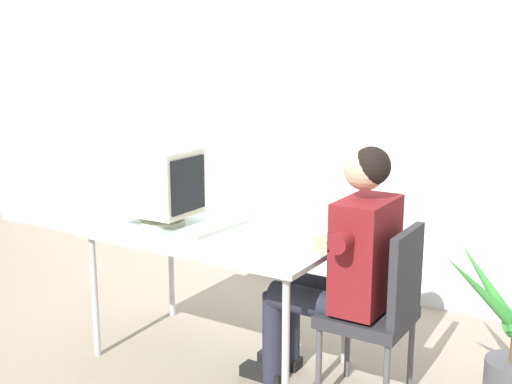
# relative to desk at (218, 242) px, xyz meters

# --- Properties ---
(ground_plane) EXTENTS (12.00, 12.00, 0.00)m
(ground_plane) POSITION_rel_desk_xyz_m (0.00, 0.00, -0.68)
(ground_plane) COLOR gray
(wall_back) EXTENTS (8.00, 0.10, 3.00)m
(wall_back) POSITION_rel_desk_xyz_m (0.30, 1.40, 0.82)
(wall_back) COLOR silver
(wall_back) RESTS_ON ground_plane
(desk) EXTENTS (1.34, 0.79, 0.73)m
(desk) POSITION_rel_desk_xyz_m (0.00, 0.00, 0.00)
(desk) COLOR #B7B7BC
(desk) RESTS_ON ground_plane
(crt_monitor) EXTENTS (0.38, 0.33, 0.42)m
(crt_monitor) POSITION_rel_desk_xyz_m (-0.37, -0.01, 0.29)
(crt_monitor) COLOR beige
(crt_monitor) RESTS_ON desk
(keyboard) EXTENTS (0.20, 0.44, 0.03)m
(keyboard) POSITION_rel_desk_xyz_m (-0.06, 0.03, 0.07)
(keyboard) COLOR silver
(keyboard) RESTS_ON desk
(office_chair) EXTENTS (0.40, 0.40, 0.89)m
(office_chair) POSITION_rel_desk_xyz_m (0.92, 0.02, -0.18)
(office_chair) COLOR #4C4C51
(office_chair) RESTS_ON ground_plane
(person_seated) EXTENTS (0.74, 0.59, 1.26)m
(person_seated) POSITION_rel_desk_xyz_m (0.72, 0.02, 0.00)
(person_seated) COLOR maroon
(person_seated) RESTS_ON ground_plane
(desk_mug) EXTENTS (0.09, 0.10, 0.09)m
(desk_mug) POSITION_rel_desk_xyz_m (-0.01, 0.27, 0.10)
(desk_mug) COLOR white
(desk_mug) RESTS_ON desk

